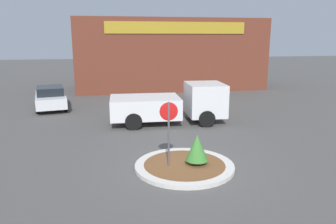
# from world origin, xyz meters

# --- Properties ---
(ground_plane) EXTENTS (120.00, 120.00, 0.00)m
(ground_plane) POSITION_xyz_m (0.00, 0.00, 0.00)
(ground_plane) COLOR #514F4C
(traffic_island) EXTENTS (3.44, 3.44, 0.14)m
(traffic_island) POSITION_xyz_m (0.00, 0.00, 0.07)
(traffic_island) COLOR beige
(traffic_island) RESTS_ON ground_plane
(stop_sign) EXTENTS (0.62, 0.07, 2.36)m
(stop_sign) POSITION_xyz_m (-0.56, 0.00, 1.60)
(stop_sign) COLOR #4C4C51
(stop_sign) RESTS_ON ground_plane
(island_shrub) EXTENTS (0.79, 0.79, 1.05)m
(island_shrub) POSITION_xyz_m (0.43, -0.05, 0.73)
(island_shrub) COLOR brown
(island_shrub) RESTS_ON traffic_island
(utility_truck) EXTENTS (6.02, 2.69, 2.05)m
(utility_truck) POSITION_xyz_m (0.86, 6.13, 1.01)
(utility_truck) COLOR white
(utility_truck) RESTS_ON ground_plane
(storefront_building) EXTENTS (15.85, 6.07, 5.94)m
(storefront_building) POSITION_xyz_m (3.12, 18.24, 2.97)
(storefront_building) COLOR brown
(storefront_building) RESTS_ON ground_plane
(parked_sedan_white) EXTENTS (2.44, 4.52, 1.41)m
(parked_sedan_white) POSITION_xyz_m (-5.97, 11.08, 0.72)
(parked_sedan_white) COLOR silver
(parked_sedan_white) RESTS_ON ground_plane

